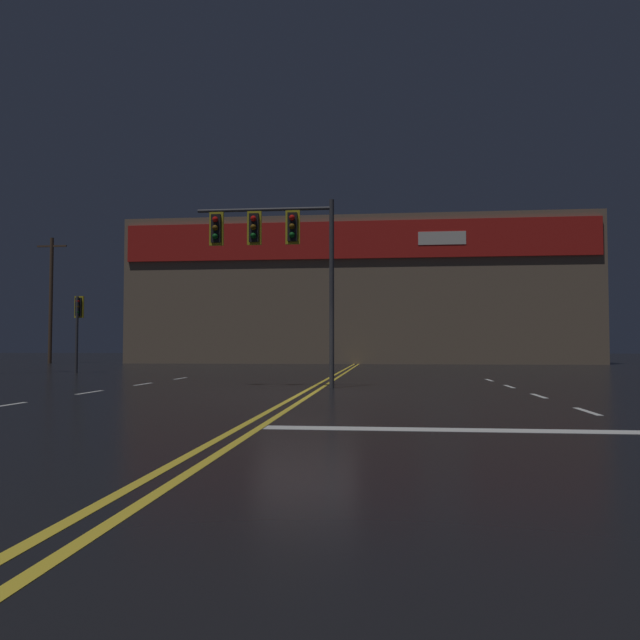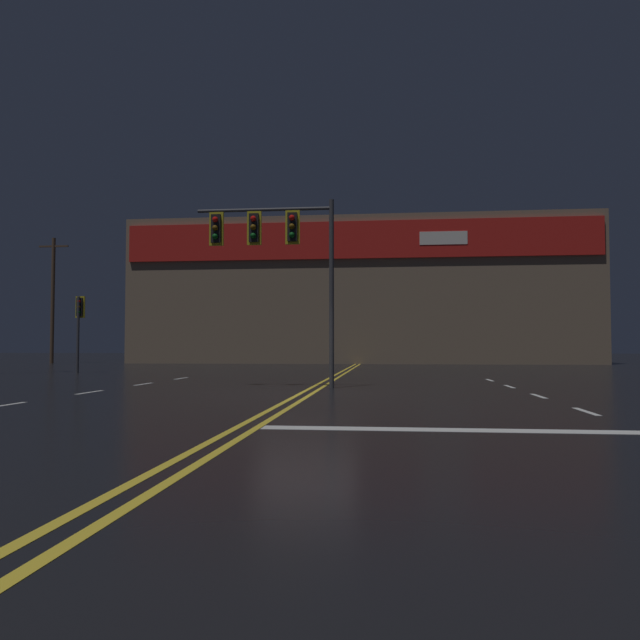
% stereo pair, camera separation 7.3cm
% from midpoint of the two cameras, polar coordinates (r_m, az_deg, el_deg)
% --- Properties ---
extents(ground_plane, '(200.00, 200.00, 0.00)m').
position_cam_midpoint_polar(ground_plane, '(15.66, -1.44, -6.80)').
color(ground_plane, black).
extents(road_markings, '(16.76, 60.00, 0.01)m').
position_cam_midpoint_polar(road_markings, '(14.19, 2.68, -7.23)').
color(road_markings, gold).
rests_on(road_markings, ground).
extents(traffic_signal_median, '(4.06, 0.36, 5.46)m').
position_cam_midpoint_polar(traffic_signal_median, '(18.40, -4.46, 7.19)').
color(traffic_signal_median, '#38383D').
rests_on(traffic_signal_median, ground).
extents(traffic_signal_corner_northwest, '(0.42, 0.36, 3.50)m').
position_cam_midpoint_polar(traffic_signal_corner_northwest, '(30.46, -21.30, 0.31)').
color(traffic_signal_corner_northwest, '#38383D').
rests_on(traffic_signal_corner_northwest, ground).
extents(building_backdrop, '(33.36, 10.23, 10.38)m').
position_cam_midpoint_polar(building_backdrop, '(47.99, 3.57, 2.34)').
color(building_backdrop, '#7A6651').
rests_on(building_backdrop, ground).
extents(utility_pole_row, '(46.76, 0.26, 9.05)m').
position_cam_midpoint_polar(utility_pole_row, '(42.57, 3.66, 2.28)').
color(utility_pole_row, '#4C3828').
rests_on(utility_pole_row, ground).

